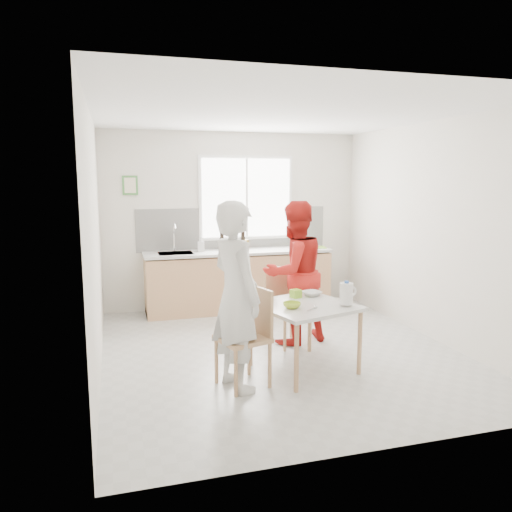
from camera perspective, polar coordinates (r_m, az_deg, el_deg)
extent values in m
plane|color=#B7B7B2|center=(5.95, 2.70, -10.79)|extent=(4.50, 4.50, 0.00)
plane|color=silver|center=(7.80, -2.57, 4.07)|extent=(4.00, 0.00, 4.00)
plane|color=silver|center=(3.61, 14.41, -1.82)|extent=(4.00, 0.00, 4.00)
plane|color=silver|center=(5.35, -17.93, 1.43)|extent=(0.00, 4.50, 4.50)
plane|color=silver|center=(6.57, 19.57, 2.66)|extent=(0.00, 4.50, 4.50)
plane|color=white|center=(5.65, 2.91, 15.95)|extent=(4.50, 4.50, 0.00)
cube|color=white|center=(7.81, -1.12, 6.66)|extent=(1.50, 0.03, 1.30)
cube|color=white|center=(7.79, -1.08, 6.65)|extent=(1.40, 0.02, 1.20)
cube|color=white|center=(7.79, -1.07, 6.65)|extent=(0.03, 0.03, 1.20)
cube|color=white|center=(7.80, -2.54, 3.15)|extent=(3.00, 0.02, 0.65)
cube|color=#43853C|center=(7.54, -14.20, 7.83)|extent=(0.22, 0.02, 0.28)
cube|color=beige|center=(7.53, -14.19, 7.83)|extent=(0.16, 0.01, 0.22)
cube|color=tan|center=(7.64, -1.99, -3.00)|extent=(2.80, 0.60, 0.86)
cube|color=#3F3326|center=(7.73, -1.97, -5.76)|extent=(2.80, 0.54, 0.10)
cube|color=silver|center=(7.56, -2.01, 0.49)|extent=(2.84, 0.64, 0.04)
cube|color=#A5A5AA|center=(7.39, -9.17, 0.22)|extent=(0.50, 0.40, 0.03)
cylinder|color=silver|center=(7.52, -9.36, 1.87)|extent=(0.02, 0.02, 0.36)
torus|color=silver|center=(7.43, -9.33, 3.18)|extent=(0.02, 0.18, 0.18)
cube|color=silver|center=(5.22, 5.55, -5.70)|extent=(1.15, 1.15, 0.04)
cylinder|color=tan|center=(4.79, 4.65, -11.64)|extent=(0.05, 0.05, 0.66)
cylinder|color=tan|center=(5.42, -0.63, -9.14)|extent=(0.05, 0.05, 0.66)
cylinder|color=tan|center=(5.29, 11.76, -9.77)|extent=(0.05, 0.05, 0.66)
cylinder|color=tan|center=(5.87, 6.16, -7.76)|extent=(0.05, 0.05, 0.66)
cube|color=tan|center=(4.87, -1.54, -9.43)|extent=(0.55, 0.55, 0.04)
cube|color=tan|center=(4.90, 0.46, -6.24)|extent=(0.15, 0.41, 0.46)
cylinder|color=tan|center=(5.02, -4.55, -11.88)|extent=(0.04, 0.04, 0.45)
cylinder|color=tan|center=(4.71, -2.32, -13.28)|extent=(0.04, 0.04, 0.45)
cylinder|color=tan|center=(5.20, -0.81, -11.11)|extent=(0.04, 0.04, 0.45)
cylinder|color=tan|center=(4.90, 1.58, -12.38)|extent=(0.04, 0.04, 0.45)
cube|color=tan|center=(6.06, 3.72, -5.88)|extent=(0.53, 0.53, 0.04)
cube|color=tan|center=(6.16, 2.67, -3.29)|extent=(0.40, 0.15, 0.45)
cylinder|color=tan|center=(5.88, 3.31, -8.78)|extent=(0.04, 0.04, 0.44)
cylinder|color=tan|center=(6.10, 6.14, -8.18)|extent=(0.04, 0.04, 0.44)
cylinder|color=tan|center=(6.17, 1.28, -7.92)|extent=(0.04, 0.04, 0.44)
cylinder|color=tan|center=(6.37, 4.05, -7.38)|extent=(0.04, 0.04, 0.44)
imported|color=silver|center=(4.72, -2.29, -4.62)|extent=(0.60, 0.75, 1.80)
imported|color=red|center=(6.07, 4.38, -1.92)|extent=(1.00, 0.87, 1.74)
imported|color=#A0C02C|center=(5.05, 4.11, -5.63)|extent=(0.23, 0.23, 0.06)
imported|color=silver|center=(5.58, 6.39, -4.29)|extent=(0.26, 0.26, 0.05)
cylinder|color=white|center=(5.18, 10.28, -4.25)|extent=(0.14, 0.14, 0.22)
cylinder|color=blue|center=(5.16, 10.32, -2.97)|extent=(0.05, 0.05, 0.03)
torus|color=white|center=(5.21, 10.96, -4.00)|extent=(0.11, 0.05, 0.10)
cube|color=#86C02C|center=(5.48, 4.56, -4.30)|extent=(0.12, 0.12, 0.09)
cylinder|color=#A5A5AA|center=(5.00, 6.39, -6.04)|extent=(0.14, 0.11, 0.01)
cube|color=#87CB2E|center=(7.92, 6.64, 1.01)|extent=(0.39, 0.31, 0.01)
cylinder|color=black|center=(7.63, -3.93, 1.91)|extent=(0.07, 0.07, 0.32)
cylinder|color=black|center=(7.73, -1.51, 1.95)|extent=(0.07, 0.07, 0.30)
cylinder|color=brown|center=(7.58, -1.07, 1.28)|extent=(0.06, 0.06, 0.16)
imported|color=#999999|center=(7.51, -6.30, 1.36)|extent=(0.11, 0.11, 0.21)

